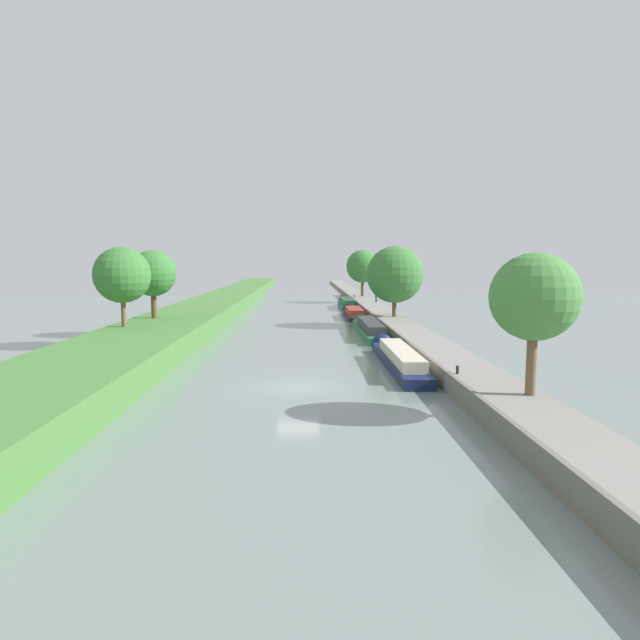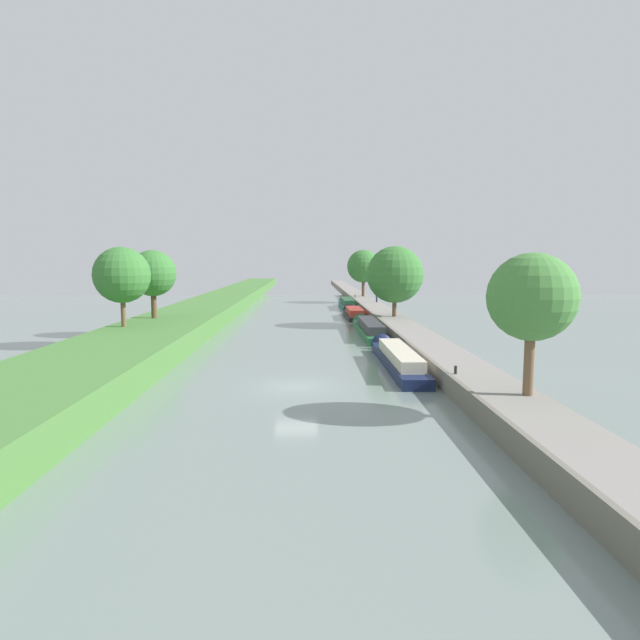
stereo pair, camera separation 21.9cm
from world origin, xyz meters
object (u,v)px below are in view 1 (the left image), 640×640
(narrowboat_navy, at_px, (398,358))
(narrowboat_black, at_px, (353,313))
(narrowboat_teal, at_px, (346,304))
(mooring_bollard_far, at_px, (354,296))
(narrowboat_green, at_px, (369,328))
(mooring_bollard_near, at_px, (457,370))
(person_walking, at_px, (376,296))

(narrowboat_navy, height_order, narrowboat_black, narrowboat_navy)
(narrowboat_teal, distance_m, mooring_bollard_far, 6.67)
(narrowboat_teal, height_order, mooring_bollard_far, mooring_bollard_far)
(narrowboat_black, height_order, narrowboat_teal, narrowboat_teal)
(narrowboat_green, height_order, mooring_bollard_near, mooring_bollard_near)
(person_walking, bearing_deg, narrowboat_green, -99.42)
(narrowboat_green, distance_m, narrowboat_black, 15.53)
(narrowboat_green, xyz_separation_m, mooring_bollard_near, (1.93, -23.77, 0.77))
(person_walking, xyz_separation_m, mooring_bollard_far, (-2.28, 10.11, -0.65))
(narrowboat_navy, height_order, narrowboat_green, narrowboat_green)
(person_walking, relative_size, mooring_bollard_near, 3.69)
(narrowboat_navy, bearing_deg, narrowboat_green, 90.24)
(narrowboat_navy, xyz_separation_m, narrowboat_black, (-0.19, 31.34, -0.07))
(narrowboat_navy, height_order, narrowboat_teal, narrowboat_teal)
(narrowboat_navy, bearing_deg, mooring_bollard_near, -76.80)
(narrowboat_black, xyz_separation_m, mooring_bollard_far, (2.05, 19.95, 0.87))
(narrowboat_green, bearing_deg, mooring_bollard_near, -85.36)
(narrowboat_black, bearing_deg, narrowboat_navy, -89.66)
(narrowboat_navy, bearing_deg, mooring_bollard_far, 87.92)
(narrowboat_navy, bearing_deg, person_walking, 84.26)
(narrowboat_navy, xyz_separation_m, narrowboat_teal, (0.00, 44.93, 0.04))
(narrowboat_teal, relative_size, mooring_bollard_near, 30.60)
(mooring_bollard_far, bearing_deg, person_walking, -77.30)
(narrowboat_teal, bearing_deg, mooring_bollard_far, 73.70)
(narrowboat_navy, distance_m, mooring_bollard_near, 8.21)
(narrowboat_teal, relative_size, mooring_bollard_far, 30.60)
(narrowboat_teal, distance_m, mooring_bollard_near, 52.92)
(person_walking, distance_m, mooring_bollard_far, 10.38)
(narrowboat_navy, distance_m, narrowboat_green, 15.82)
(narrowboat_teal, height_order, mooring_bollard_near, mooring_bollard_near)
(mooring_bollard_near, bearing_deg, narrowboat_navy, 103.20)
(mooring_bollard_near, relative_size, mooring_bollard_far, 1.00)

